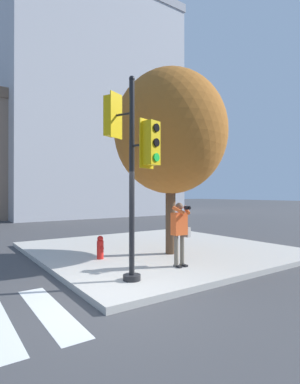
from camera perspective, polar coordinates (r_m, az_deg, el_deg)
The scene contains 7 objects.
ground_plane at distance 6.01m, azimuth -6.09°, elevation -19.93°, with size 160.00×160.00×0.00m, color #424244.
sidewalk_corner at distance 10.68m, azimuth 1.54°, elevation -10.82°, with size 8.00×8.00×0.14m.
traffic_signal_pole at distance 6.55m, azimuth -3.65°, elevation 7.66°, with size 0.74×1.38×4.45m.
person_photographer at distance 7.82m, azimuth 5.74°, elevation -6.93°, with size 0.58×0.54×1.64m.
street_tree at distance 9.60m, azimuth 3.93°, elevation 11.30°, with size 3.54×3.54×5.77m.
fire_hydrant at distance 8.87m, azimuth -9.46°, elevation -10.38°, with size 0.19×0.25×0.67m.
building_right at distance 31.75m, azimuth -12.21°, elevation 14.88°, with size 15.67×12.52×20.65m.
Camera 1 is at (-2.71, -4.97, 2.02)m, focal length 28.00 mm.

